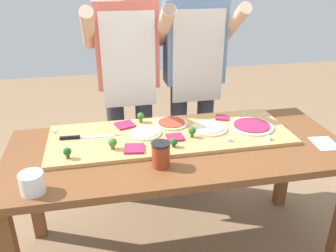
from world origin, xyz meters
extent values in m
plane|color=#896B4C|center=(0.00, 0.00, 0.00)|extent=(8.00, 8.00, 0.00)
cube|color=brown|center=(-0.86, 0.32, 0.35)|extent=(0.07, 0.07, 0.71)
cube|color=brown|center=(0.86, 0.32, 0.35)|extent=(0.07, 0.07, 0.71)
cube|color=brown|center=(0.00, 0.00, 0.73)|extent=(1.84, 0.77, 0.04)
cube|color=tan|center=(-0.02, 0.12, 0.76)|extent=(1.37, 0.49, 0.02)
cube|color=#B7BABF|center=(-0.43, 0.16, 0.77)|extent=(0.18, 0.03, 0.00)
cube|color=black|center=(-0.58, 0.16, 0.78)|extent=(0.11, 0.02, 0.02)
cylinder|color=beige|center=(0.47, 0.11, 0.77)|extent=(0.26, 0.26, 0.01)
cylinder|color=#9E234C|center=(0.47, 0.11, 0.78)|extent=(0.21, 0.21, 0.01)
cylinder|color=beige|center=(-0.16, 0.14, 0.77)|extent=(0.18, 0.18, 0.01)
cylinder|color=silver|center=(-0.16, 0.14, 0.78)|extent=(0.15, 0.15, 0.01)
cylinder|color=beige|center=(0.21, 0.13, 0.77)|extent=(0.21, 0.21, 0.01)
cylinder|color=beige|center=(0.21, 0.13, 0.78)|extent=(0.17, 0.17, 0.01)
cylinder|color=beige|center=(0.01, 0.24, 0.77)|extent=(0.19, 0.19, 0.01)
cylinder|color=#BC3D28|center=(0.01, 0.24, 0.78)|extent=(0.16, 0.16, 0.01)
cube|color=#9E234C|center=(-0.24, -0.03, 0.78)|extent=(0.12, 0.12, 0.01)
cube|color=#9E234C|center=(-0.01, 0.06, 0.78)|extent=(0.09, 0.09, 0.01)
cube|color=#9E234C|center=(0.34, 0.26, 0.78)|extent=(0.10, 0.10, 0.01)
cube|color=#9E234C|center=(-0.27, 0.27, 0.78)|extent=(0.13, 0.13, 0.01)
cylinder|color=#2C5915|center=(-0.04, -0.04, 0.78)|extent=(0.02, 0.02, 0.02)
sphere|color=#23561E|center=(-0.04, -0.04, 0.80)|extent=(0.04, 0.04, 0.04)
cylinder|color=#3F7220|center=(-0.14, -0.02, 0.78)|extent=(0.01, 0.01, 0.02)
sphere|color=#38752D|center=(-0.14, -0.02, 0.80)|extent=(0.03, 0.03, 0.03)
cylinder|color=#366618|center=(0.09, 0.05, 0.78)|extent=(0.02, 0.02, 0.03)
sphere|color=#2D6623|center=(0.09, 0.05, 0.81)|extent=(0.04, 0.04, 0.04)
cylinder|color=#2C5915|center=(-0.58, -0.05, 0.78)|extent=(0.02, 0.02, 0.03)
sphere|color=#23561E|center=(-0.58, -0.05, 0.81)|extent=(0.04, 0.04, 0.04)
cylinder|color=#3F7220|center=(-0.17, 0.31, 0.78)|extent=(0.02, 0.02, 0.03)
sphere|color=#38752D|center=(-0.17, 0.31, 0.81)|extent=(0.04, 0.04, 0.04)
cylinder|color=#487A23|center=(-0.35, 0.00, 0.78)|extent=(0.02, 0.02, 0.02)
sphere|color=#427F33|center=(-0.35, 0.00, 0.81)|extent=(0.05, 0.05, 0.05)
cube|color=white|center=(0.49, -0.06, 0.78)|extent=(0.03, 0.03, 0.02)
cube|color=white|center=(-0.67, 0.26, 0.78)|extent=(0.02, 0.02, 0.01)
cube|color=white|center=(-0.32, 0.16, 0.78)|extent=(0.02, 0.02, 0.02)
cube|color=silver|center=(0.51, 0.30, 0.78)|extent=(0.02, 0.02, 0.01)
cube|color=silver|center=(0.62, 0.26, 0.78)|extent=(0.02, 0.02, 0.01)
cube|color=silver|center=(0.27, -0.04, 0.78)|extent=(0.02, 0.02, 0.02)
cylinder|color=white|center=(-0.72, -0.29, 0.80)|extent=(0.11, 0.11, 0.10)
cylinder|color=white|center=(-0.72, -0.29, 0.78)|extent=(0.09, 0.09, 0.05)
cylinder|color=#99381E|center=(-0.13, -0.18, 0.81)|extent=(0.09, 0.09, 0.12)
cylinder|color=black|center=(-0.13, -0.18, 0.87)|extent=(0.09, 0.09, 0.01)
cube|color=white|center=(0.80, -0.13, 0.75)|extent=(0.14, 0.17, 0.00)
cylinder|color=#333847|center=(-0.30, 0.65, 0.45)|extent=(0.12, 0.12, 0.90)
cylinder|color=#333847|center=(-0.10, 0.65, 0.45)|extent=(0.12, 0.12, 0.90)
cube|color=#DB6B5B|center=(-0.20, 0.65, 1.18)|extent=(0.40, 0.20, 0.55)
cube|color=white|center=(-0.20, 0.54, 1.09)|extent=(0.34, 0.01, 0.60)
cylinder|color=#DBB293|center=(-0.43, 0.55, 1.30)|extent=(0.08, 0.39, 0.31)
cylinder|color=#DBB293|center=(0.03, 0.55, 1.30)|extent=(0.08, 0.39, 0.31)
cylinder|color=#333847|center=(0.15, 0.65, 0.45)|extent=(0.12, 0.12, 0.90)
cylinder|color=#333847|center=(0.35, 0.65, 0.45)|extent=(0.12, 0.12, 0.90)
cube|color=#6689B2|center=(0.25, 0.65, 1.18)|extent=(0.40, 0.20, 0.55)
cube|color=silver|center=(0.25, 0.54, 1.09)|extent=(0.34, 0.01, 0.60)
cylinder|color=#DBB293|center=(0.02, 0.55, 1.30)|extent=(0.08, 0.39, 0.31)
cylinder|color=#DBB293|center=(0.48, 0.55, 1.30)|extent=(0.08, 0.39, 0.31)
camera|label=1|loc=(-0.40, -1.66, 1.67)|focal=38.05mm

